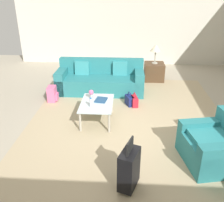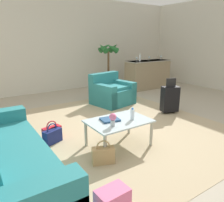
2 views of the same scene
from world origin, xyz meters
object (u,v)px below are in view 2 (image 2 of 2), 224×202
object	(u,v)px
bar_console	(148,74)
flower_vase	(113,119)
wine_glass_left_of_centre	(149,58)
potted_palm	(108,67)
wine_glass_right_of_centre	(161,57)
suitcase_black	(170,99)
handbag_navy	(52,136)
wine_bottle_clear	(140,58)
handbag_red	(52,133)
coffee_table_book	(110,119)
coffee_table	(119,124)
water_bottle	(132,114)
handbag_tan	(103,155)
wine_glass_leftmost	(137,58)
armchair	(111,93)

from	to	relation	value
bar_console	flower_vase	bearing A→B (deg)	-138.86
wine_glass_left_of_centre	potted_palm	distance (m)	1.48
wine_glass_right_of_centre	flower_vase	bearing A→B (deg)	-143.30
suitcase_black	handbag_navy	world-z (taller)	suitcase_black
wine_bottle_clear	handbag_red	distance (m)	4.51
coffee_table_book	wine_glass_right_of_centre	bearing A→B (deg)	44.91
coffee_table	potted_palm	distance (m)	4.32
suitcase_black	handbag_red	distance (m)	2.86
bar_console	handbag_red	size ratio (longest dim) A/B	4.73
bar_console	wine_bottle_clear	distance (m)	0.79
coffee_table	flower_vase	world-z (taller)	flower_vase
suitcase_black	flower_vase	bearing A→B (deg)	-159.05
coffee_table_book	potted_palm	world-z (taller)	potted_palm
coffee_table	flower_vase	distance (m)	0.32
water_bottle	handbag_red	bearing A→B (deg)	138.01
suitcase_black	bar_console	bearing A→B (deg)	57.99
coffee_table	flower_vase	xyz separation A→B (m)	(-0.22, -0.15, 0.18)
handbag_navy	potted_palm	bearing A→B (deg)	44.09
wine_bottle_clear	handbag_tan	distance (m)	4.90
flower_vase	handbag_navy	size ratio (longest dim) A/B	0.57
handbag_navy	wine_glass_leftmost	bearing A→B (deg)	31.57
flower_vase	handbag_red	distance (m)	1.25
armchair	wine_glass_left_of_centre	world-z (taller)	wine_glass_left_of_centre
wine_glass_left_of_centre	wine_bottle_clear	size ratio (longest dim) A/B	0.51
armchair	potted_palm	bearing A→B (deg)	59.23
coffee_table_book	handbag_red	bearing A→B (deg)	143.22
handbag_tan	bar_console	bearing A→B (deg)	40.52
wine_glass_leftmost	wine_bottle_clear	distance (m)	0.11
wine_bottle_clear	handbag_red	size ratio (longest dim) A/B	0.84
armchair	potted_palm	world-z (taller)	potted_palm
coffee_table	wine_bottle_clear	distance (m)	4.29
coffee_table	handbag_red	size ratio (longest dim) A/B	2.80
handbag_navy	handbag_red	bearing A→B (deg)	73.80
water_bottle	bar_console	bearing A→B (deg)	44.12
wine_glass_right_of_centre	handbag_red	world-z (taller)	wine_glass_right_of_centre
water_bottle	handbag_red	world-z (taller)	water_bottle
flower_vase	handbag_tan	world-z (taller)	flower_vase
water_bottle	flower_vase	size ratio (longest dim) A/B	1.00
bar_console	handbag_navy	size ratio (longest dim) A/B	4.73
bar_console	potted_palm	size ratio (longest dim) A/B	1.03
wine_bottle_clear	potted_palm	bearing A→B (deg)	137.97
wine_glass_left_of_centre	handbag_navy	world-z (taller)	wine_glass_left_of_centre
wine_glass_leftmost	potted_palm	bearing A→B (deg)	138.09
water_bottle	handbag_tan	world-z (taller)	water_bottle
wine_glass_leftmost	wine_bottle_clear	bearing A→B (deg)	-43.06
bar_console	wine_glass_leftmost	size ratio (longest dim) A/B	10.97
bar_console	wine_glass_left_of_centre	bearing A→B (deg)	-90.00
wine_glass_leftmost	wine_bottle_clear	xyz separation A→B (m)	(0.08, -0.07, 0.01)
wine_glass_leftmost	handbag_tan	world-z (taller)	wine_glass_leftmost
coffee_table	handbag_tan	xyz separation A→B (m)	(-0.50, -0.32, -0.26)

